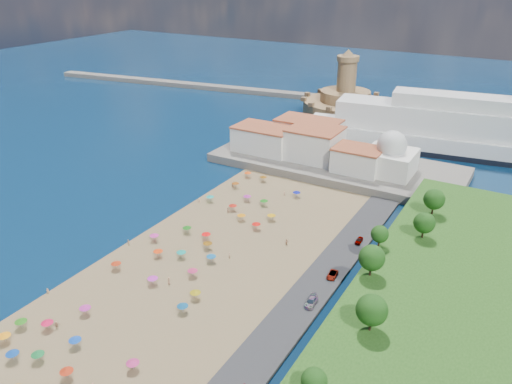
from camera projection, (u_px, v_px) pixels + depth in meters
The scene contains 12 objects.
ground at pixel (195, 251), 130.48m from camera, with size 700.00×700.00×0.00m, color #071938.
terrace at pixel (336, 164), 182.62m from camera, with size 90.00×36.00×3.00m, color #59544C.
jetty at pixel (319, 131), 220.30m from camera, with size 18.00×70.00×2.40m, color #59544C.
breakwater at pixel (199, 86), 300.42m from camera, with size 200.00×7.00×2.60m, color #59544C.
waterfront_buildings at pixel (305, 142), 186.43m from camera, with size 57.00×29.00×11.00m.
domed_building at pixel (391, 157), 168.79m from camera, with size 16.00×16.00×15.00m.
fortress at pixel (345, 104), 241.58m from camera, with size 40.00×40.00×32.40m.
cruise_ship at pixel (470, 134), 193.16m from camera, with size 131.22×37.16×28.34m.
beach_parasols at pixel (157, 268), 119.23m from camera, with size 32.05×118.29×2.20m.
beachgoers at pixel (188, 246), 130.35m from camera, with size 37.49×93.88×1.89m.
parked_cars at pixel (314, 298), 109.72m from camera, with size 2.45×64.26×1.42m.
hillside_trees at pixel (373, 282), 100.27m from camera, with size 13.72×107.91×7.63m.
Camera 1 is at (70.29, -88.86, 68.44)m, focal length 35.00 mm.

